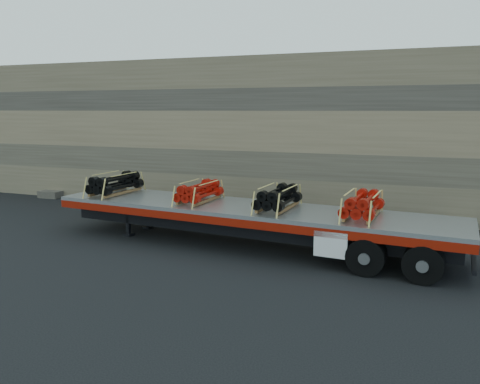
% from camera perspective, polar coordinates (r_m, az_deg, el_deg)
% --- Properties ---
extents(ground, '(120.00, 120.00, 0.00)m').
position_cam_1_polar(ground, '(16.42, 1.50, -6.44)').
color(ground, black).
rests_on(ground, ground).
extents(rock_wall, '(44.00, 3.00, 7.00)m').
position_cam_1_polar(rock_wall, '(22.04, 7.00, 6.94)').
color(rock_wall, '#7A6B54').
rests_on(rock_wall, ground).
extents(trailer, '(14.31, 3.91, 1.41)m').
position_cam_1_polar(trailer, '(16.06, 0.76, -4.21)').
color(trailer, '#B0B3B8').
rests_on(trailer, ground).
extents(bundle_front, '(1.26, 2.25, 0.77)m').
position_cam_1_polar(bundle_front, '(18.79, -14.96, 0.93)').
color(bundle_front, black).
rests_on(bundle_front, trailer).
extents(bundle_midfront, '(1.13, 2.01, 0.69)m').
position_cam_1_polar(bundle_midfront, '(16.66, -5.00, -0.03)').
color(bundle_midfront, '#AC1309').
rests_on(bundle_midfront, trailer).
extents(bundle_midrear, '(1.19, 2.12, 0.72)m').
position_cam_1_polar(bundle_midrear, '(15.40, 4.65, -0.79)').
color(bundle_midrear, black).
rests_on(bundle_midrear, trailer).
extents(bundle_rear, '(1.19, 2.12, 0.72)m').
position_cam_1_polar(bundle_rear, '(14.70, 14.71, -1.61)').
color(bundle_rear, '#AC1309').
rests_on(bundle_rear, trailer).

